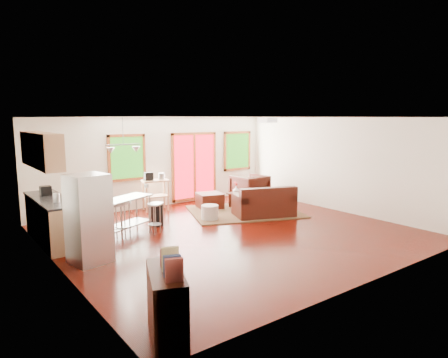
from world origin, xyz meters
TOP-DOWN VIEW (x-y plane):
  - floor at (0.00, 0.00)m, footprint 7.50×7.00m
  - ceiling at (0.00, 0.00)m, footprint 7.50×7.00m
  - back_wall at (0.00, 3.51)m, footprint 7.50×0.02m
  - left_wall at (-3.76, 0.00)m, footprint 0.02×7.00m
  - right_wall at (3.76, 0.00)m, footprint 0.02×7.00m
  - front_wall at (0.00, -3.51)m, footprint 7.50×0.02m
  - window_left at (-1.00, 3.46)m, footprint 1.10×0.05m
  - french_doors at (1.20, 3.46)m, footprint 1.60×0.05m
  - window_right at (2.90, 3.46)m, footprint 1.10×0.05m
  - rug at (1.50, 1.38)m, footprint 3.52×3.13m
  - loveseat at (1.62, 0.69)m, footprint 1.75×1.36m
  - coffee_table at (2.03, 1.93)m, footprint 1.23×0.92m
  - armchair at (2.43, 2.27)m, footprint 0.96×0.90m
  - ottoman at (1.00, 2.34)m, footprint 0.81×0.81m
  - pouf at (0.24, 1.24)m, footprint 0.51×0.51m
  - vase at (1.74, 2.04)m, footprint 0.26×0.26m
  - cabinets at (-3.49, 1.70)m, footprint 0.64×2.24m
  - refrigerator at (-3.20, 0.04)m, footprint 0.75×0.74m
  - island at (-1.99, 1.30)m, footprint 1.42×1.04m
  - cup at (-1.32, 1.61)m, footprint 0.14×0.13m
  - bar_stool_a at (-2.25, 1.16)m, footprint 0.46×0.46m
  - bar_stool_b at (-2.12, 1.14)m, footprint 0.43×0.43m
  - bar_stool_c at (-1.43, 1.00)m, footprint 0.38×0.38m
  - trash_can at (-1.09, 1.54)m, footprint 0.41×0.41m
  - kitchen_cart at (-0.39, 3.05)m, footprint 0.79×0.59m
  - bookshelf at (-3.35, -3.10)m, footprint 0.71×1.04m
  - ceiling_flush at (1.60, 0.60)m, footprint 0.35×0.35m
  - pendant_light at (-1.90, 1.50)m, footprint 0.80×0.18m

SIDE VIEW (x-z plane):
  - floor at x=0.00m, z-range -0.02..0.00m
  - rug at x=1.50m, z-range 0.00..0.03m
  - pouf at x=0.24m, z-range 0.00..0.38m
  - ottoman at x=1.00m, z-range 0.00..0.44m
  - trash_can at x=-1.09m, z-range 0.00..0.58m
  - loveseat at x=1.62m, z-range -0.09..0.74m
  - coffee_table at x=2.03m, z-range 0.16..0.60m
  - bookshelf at x=-3.35m, z-range -0.12..1.02m
  - armchair at x=2.43m, z-range 0.00..0.96m
  - bar_stool_c at x=-1.43m, z-range 0.17..0.86m
  - vase at x=1.74m, z-range 0.35..0.70m
  - bar_stool_a at x=-2.25m, z-range 0.19..0.95m
  - island at x=-1.99m, z-range 0.16..0.99m
  - bar_stool_b at x=-2.12m, z-range 0.20..1.00m
  - kitchen_cart at x=-0.39m, z-range 0.20..1.30m
  - refrigerator at x=-3.20m, z-range 0.00..1.61m
  - cabinets at x=-3.49m, z-range -0.22..2.08m
  - cup at x=-1.32m, z-range 0.95..1.06m
  - french_doors at x=1.20m, z-range 0.05..2.15m
  - back_wall at x=0.00m, z-range 0.00..2.60m
  - left_wall at x=-3.76m, z-range 0.00..2.60m
  - right_wall at x=3.76m, z-range 0.00..2.60m
  - front_wall at x=0.00m, z-range 0.00..2.60m
  - window_left at x=-1.00m, z-range 0.85..2.15m
  - window_right at x=2.90m, z-range 0.85..2.15m
  - pendant_light at x=-1.90m, z-range 1.50..2.29m
  - ceiling_flush at x=1.60m, z-range 2.47..2.59m
  - ceiling at x=0.00m, z-range 2.60..2.62m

